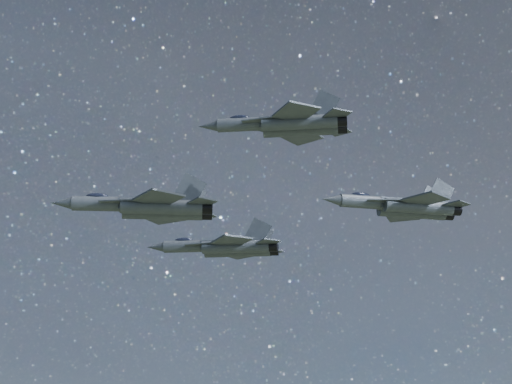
{
  "coord_description": "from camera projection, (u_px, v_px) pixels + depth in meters",
  "views": [
    {
      "loc": [
        3.94,
        -86.99,
        131.15
      ],
      "look_at": [
        1.42,
        -2.09,
        159.36
      ],
      "focal_mm": 55.0,
      "sensor_mm": 36.0,
      "label": 1
    }
  ],
  "objects": [
    {
      "name": "jet_lead",
      "position": [
        149.0,
        207.0,
        85.18
      ],
      "size": [
        18.41,
        12.91,
        4.64
      ],
      "rotation": [
        0.0,
        0.0,
        0.1
      ],
      "color": "#373E44"
    },
    {
      "name": "jet_slot",
      "position": [
        404.0,
        206.0,
        88.59
      ],
      "size": [
        16.94,
        11.52,
        4.26
      ],
      "rotation": [
        0.0,
        0.0,
        0.25
      ],
      "color": "#373E44"
    },
    {
      "name": "jet_left",
      "position": [
        226.0,
        247.0,
        107.86
      ],
      "size": [
        19.15,
        13.51,
        4.85
      ],
      "rotation": [
        0.0,
        0.0,
        -0.07
      ],
      "color": "#373E44"
    },
    {
      "name": "jet_right",
      "position": [
        288.0,
        124.0,
        75.0
      ],
      "size": [
        15.09,
        10.6,
        3.81
      ],
      "rotation": [
        0.0,
        0.0,
        -0.09
      ],
      "color": "#373E44"
    }
  ]
}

